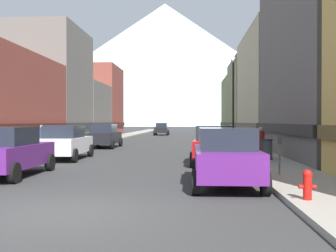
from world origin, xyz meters
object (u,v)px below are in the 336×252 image
Objects in this scene: trash_bin_right at (266,149)px; streetlamp_right at (233,89)px; potted_plant_0 at (254,139)px; car_right_1 at (214,145)px; car_driving_0 at (162,129)px; car_right_0 at (226,157)px; pedestrian_1 at (42,139)px; car_left_0 at (8,151)px; pedestrian_0 at (261,144)px; car_left_1 at (65,142)px; fire_hydrant_near at (307,184)px; car_left_2 at (104,136)px; pedestrian_2 at (231,134)px; parking_meter_near at (280,150)px.

trash_bin_right is 0.17× the size of streetlamp_right.
trash_bin_right is 8.16m from potted_plant_0.
car_driving_0 is at bearing 97.84° from car_right_1.
pedestrian_1 is (-10.05, 11.18, -0.01)m from car_right_0.
car_driving_0 is at bearing 101.71° from trash_bin_right.
streetlamp_right reaches higher than car_left_0.
car_left_0 is 2.85× the size of pedestrian_0.
car_left_0 is 2.73× the size of pedestrian_1.
pedestrian_1 is 0.28× the size of streetlamp_right.
car_left_1 reaches higher than fire_hydrant_near.
car_left_2 and car_driving_0 have the same top height.
car_left_2 is 2.84× the size of pedestrian_0.
pedestrian_2 is (7.85, -22.03, -0.04)m from car_driving_0.
car_left_0 is 1.00× the size of car_left_2.
pedestrian_2 is 0.27× the size of streetlamp_right.
car_left_0 and car_right_0 have the same top height.
car_left_1 is 1.01× the size of car_right_0.
trash_bin_right is (2.55, 7.11, -0.26)m from car_right_0.
pedestrian_0 is (-0.10, 0.95, 0.22)m from trash_bin_right.
pedestrian_0 is (-0.75, -7.18, 0.11)m from potted_plant_0.
car_right_1 is at bearing -98.12° from pedestrian_2.
parking_meter_near is 1.36× the size of trash_bin_right.
pedestrian_0 is at bearing 95.98° from trash_bin_right.
car_right_1 is 1.02× the size of car_driving_0.
car_left_1 is at bearing 166.86° from car_right_1.
potted_plant_0 is at bearing 17.08° from pedestrian_1.
car_left_1 and car_left_2 have the same top height.
trash_bin_right is at bearing -5.21° from car_left_1.
pedestrian_2 is (0.50, 21.96, -0.15)m from parking_meter_near.
car_driving_0 is at bearing 109.61° from pedestrian_2.
potted_plant_0 is 0.18× the size of streetlamp_right.
car_left_2 is 13.65m from pedestrian_0.
car_left_1 is 18.40m from pedestrian_2.
fire_hydrant_near is at bearing -50.11° from pedestrian_1.
car_right_1 is 2.77× the size of pedestrian_1.
fire_hydrant_near is 0.45× the size of pedestrian_0.
fire_hydrant_near is at bearing -89.63° from streetlamp_right.
car_left_1 is 10.19m from trash_bin_right.
pedestrian_1 is at bearing -171.99° from streetlamp_right.
car_right_1 is 0.77× the size of streetlamp_right.
parking_meter_near is at bearing -87.98° from streetlamp_right.
streetlamp_right is (11.60, 1.63, 3.09)m from pedestrian_1.
car_right_1 and car_driving_0 have the same top height.
streetlamp_right is at bearing -77.99° from car_driving_0.
car_right_1 is 6.37× the size of fire_hydrant_near.
car_right_0 is at bearing -46.61° from car_left_1.
car_left_1 is 10.05m from pedestrian_0.
fire_hydrant_near is (9.25, -10.86, -0.37)m from car_left_1.
fire_hydrant_near is at bearing -94.20° from pedestrian_0.
streetlamp_right reaches higher than car_right_0.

